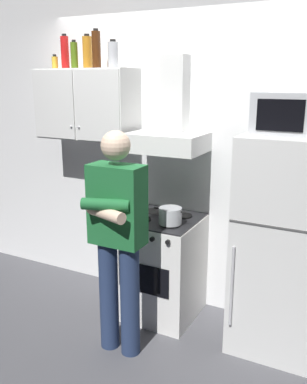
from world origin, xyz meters
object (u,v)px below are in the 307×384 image
Objects in this scene: refrigerator at (280,246)px; person_standing at (117,237)px; upper_cabinet at (87,104)px; stove_oven at (162,266)px; range_hood at (169,126)px; bottle_liquor_amber at (87,52)px; bottle_rum_dark at (96,49)px; bottle_canister_steel at (113,55)px; bottle_olive_oil at (74,55)px; microwave at (292,114)px; bottle_soda_red at (65,52)px; cooking_pot at (170,216)px; bottle_spice_jar at (55,62)px.

person_standing reaches higher than refrigerator.
stove_oven is at bearing -8.90° from upper_cabinet.
range_hood is 2.67× the size of bottle_liquor_amber.
bottle_liquor_amber is at bearing 154.37° from bottle_rum_dark.
bottle_canister_steel is (0.30, -0.02, 0.40)m from upper_cabinet.
bottle_olive_oil is at bearing -179.95° from range_hood.
bottle_canister_steel is (0.40, -0.02, -0.01)m from bottle_olive_oil.
microwave is 1.71× the size of bottle_liquor_amber.
person_standing is 7.41× the size of bottle_canister_steel.
bottle_liquor_amber is 0.30m from bottle_canister_steel.
bottle_olive_oil is (-1.86, 0.13, 1.36)m from refrigerator.
stove_oven is 1.02m from refrigerator.
range_hood is 1.56× the size of microwave.
bottle_canister_steel is at bearing -10.99° from bottle_liquor_amber.
range_hood is at bearing 1.95° from bottle_canister_steel.
upper_cabinet is 0.42m from bottle_olive_oil.
refrigerator is (0.95, 0.00, 0.37)m from stove_oven.
person_standing is at bearing -94.72° from stove_oven.
bottle_soda_red is (-1.99, 0.15, 0.45)m from microwave.
refrigerator is at bearing 8.32° from cooking_pot.
bottle_rum_dark reaches higher than cooking_pot.
bottle_soda_red is (-0.24, 0.04, 0.44)m from upper_cabinet.
bottle_soda_red is at bearing 170.35° from upper_cabinet.
range_hood is at bearing 0.09° from upper_cabinet.
person_standing is at bearing -110.30° from cooking_pot.
bottle_spice_jar is 0.13m from bottle_soda_red.
bottle_soda_red is (-0.38, 0.07, -0.01)m from bottle_rum_dark.
microwave is 2.05× the size of bottle_olive_oil.
bottle_olive_oil reaches higher than cooking_pot.
stove_oven is 0.55× the size of refrigerator.
microwave is 2.05m from bottle_soda_red.
bottle_liquor_amber is (-1.75, 0.15, 0.44)m from microwave.
bottle_liquor_amber is (0.33, 0.04, 0.08)m from bottle_spice_jar.
stove_oven is at bearing -9.08° from bottle_soda_red.
person_standing is (-0.05, -0.61, 0.47)m from stove_oven.
bottle_liquor_amber is (-0.75, 0.77, 1.28)m from person_standing.
person_standing is at bearing -37.90° from bottle_soda_red.
bottle_canister_steel is at bearing -6.06° from bottle_soda_red.
stove_oven is 3.11× the size of bottle_liquor_amber.
refrigerator is at bearing -3.85° from bottle_olive_oil.
range_hood is 1.25m from refrigerator.
bottle_rum_dark is at bearing -177.69° from range_hood.
microwave is 1.51m from bottle_canister_steel.
bottle_rum_dark reaches higher than stove_oven.
person_standing is 1.69m from bottle_olive_oil.
person_standing is (-1.00, -0.61, 0.10)m from refrigerator.
microwave is 2.17× the size of bottle_canister_steel.
bottle_spice_jar is 0.63m from bottle_canister_steel.
microwave is (-0.00, 0.02, 0.94)m from refrigerator.
bottle_liquor_amber reaches higher than upper_cabinet.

